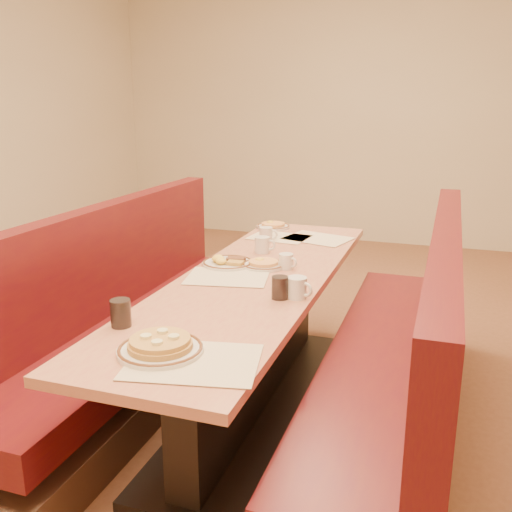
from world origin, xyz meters
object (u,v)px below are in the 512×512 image
(booth_left, at_px, (131,330))
(coffee_mug_b, at_px, (263,245))
(booth_right, at_px, (400,369))
(soda_tumbler_mid, at_px, (280,288))
(eggs_plate, at_px, (227,262))
(soda_tumbler_near, at_px, (121,313))
(coffee_mug_d, at_px, (266,234))
(coffee_mug_c, at_px, (287,261))
(coffee_mug_a, at_px, (297,287))
(pancake_plate, at_px, (160,347))
(diner_table, at_px, (255,346))

(booth_left, xyz_separation_m, coffee_mug_b, (0.63, 0.45, 0.44))
(booth_right, bearing_deg, soda_tumbler_mid, -152.02)
(booth_left, height_order, eggs_plate, booth_left)
(soda_tumbler_near, bearing_deg, coffee_mug_d, 85.75)
(coffee_mug_c, bearing_deg, soda_tumbler_mid, -58.60)
(coffee_mug_b, distance_m, soda_tumbler_mid, 0.79)
(soda_tumbler_near, bearing_deg, booth_left, 120.02)
(eggs_plate, bearing_deg, coffee_mug_c, 6.78)
(booth_left, distance_m, coffee_mug_c, 0.97)
(coffee_mug_a, distance_m, soda_tumbler_mid, 0.08)
(booth_right, bearing_deg, coffee_mug_d, 141.64)
(pancake_plate, distance_m, soda_tumbler_near, 0.31)
(pancake_plate, bearing_deg, eggs_plate, 99.52)
(coffee_mug_a, bearing_deg, booth_right, 47.37)
(diner_table, height_order, coffee_mug_c, coffee_mug_c)
(booth_right, relative_size, coffee_mug_c, 23.99)
(pancake_plate, distance_m, coffee_mug_b, 1.40)
(coffee_mug_a, distance_m, coffee_mug_d, 1.06)
(coffee_mug_b, height_order, coffee_mug_d, coffee_mug_b)
(coffee_mug_d, bearing_deg, soda_tumbler_mid, -77.45)
(booth_left, bearing_deg, diner_table, 0.00)
(eggs_plate, relative_size, soda_tumbler_mid, 2.67)
(coffee_mug_a, relative_size, soda_tumbler_near, 1.13)
(soda_tumbler_near, bearing_deg, booth_right, 37.71)
(diner_table, xyz_separation_m, soda_tumbler_near, (-0.28, -0.78, 0.43))
(eggs_plate, relative_size, coffee_mug_c, 2.62)
(diner_table, xyz_separation_m, coffee_mug_a, (0.28, -0.24, 0.43))
(pancake_plate, relative_size, coffee_mug_b, 2.46)
(coffee_mug_d, height_order, soda_tumbler_mid, soda_tumbler_mid)
(soda_tumbler_mid, bearing_deg, booth_right, 27.98)
(diner_table, relative_size, pancake_plate, 8.31)
(eggs_plate, bearing_deg, coffee_mug_a, -38.12)
(diner_table, bearing_deg, booth_right, 0.00)
(coffee_mug_d, bearing_deg, diner_table, -85.19)
(coffee_mug_b, bearing_deg, coffee_mug_d, 97.52)
(pancake_plate, distance_m, eggs_plate, 1.10)
(eggs_plate, xyz_separation_m, coffee_mug_a, (0.49, -0.38, 0.03))
(diner_table, distance_m, pancake_plate, 1.03)
(diner_table, bearing_deg, coffee_mug_d, 103.32)
(booth_right, height_order, coffee_mug_a, booth_right)
(eggs_plate, xyz_separation_m, soda_tumbler_near, (-0.08, -0.92, 0.04))
(coffee_mug_c, bearing_deg, booth_right, 3.32)
(booth_left, xyz_separation_m, coffee_mug_c, (0.85, 0.18, 0.43))
(soda_tumbler_near, bearing_deg, eggs_plate, 85.18)
(booth_right, bearing_deg, coffee_mug_b, 151.99)
(booth_left, height_order, coffee_mug_d, booth_left)
(coffee_mug_b, bearing_deg, soda_tumbler_near, -104.10)
(pancake_plate, relative_size, soda_tumbler_near, 2.75)
(booth_right, xyz_separation_m, eggs_plate, (-0.93, 0.14, 0.41))
(booth_right, relative_size, soda_tumbler_near, 22.82)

